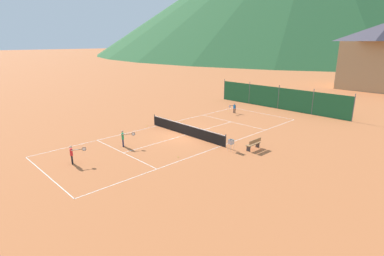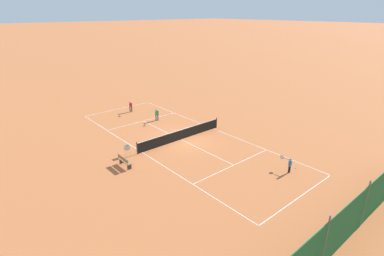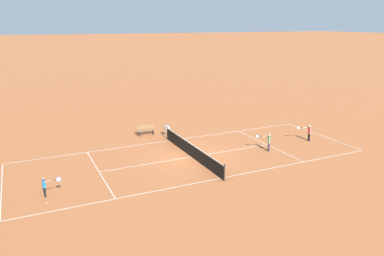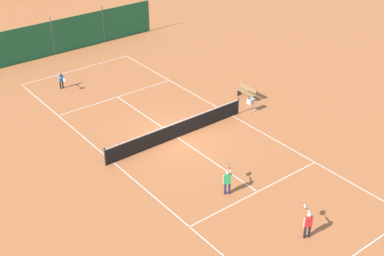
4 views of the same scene
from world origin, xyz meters
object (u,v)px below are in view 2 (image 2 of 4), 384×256
Objects in this scene: tennis_ball_near_corner at (296,168)px; tennis_ball_by_net_left at (212,125)px; tennis_net at (181,134)px; tennis_ball_by_net_right at (233,139)px; player_near_baseline at (289,164)px; ball_hopper at (127,148)px; player_far_service at (157,114)px; tennis_ball_far_corner at (207,152)px; tennis_ball_service_box at (124,136)px; courtside_bench at (125,161)px; player_near_service at (131,106)px.

tennis_ball_near_corner is 1.00× the size of tennis_ball_by_net_left.
tennis_ball_by_net_right is (-3.63, 3.04, -0.47)m from tennis_net.
tennis_net is at bearing -77.07° from player_near_baseline.
ball_hopper reaches higher than tennis_ball_by_net_right.
tennis_ball_near_corner is (-1.91, 15.31, -0.73)m from player_far_service.
player_far_service is at bearing -97.92° from tennis_ball_far_corner.
tennis_ball_service_box is at bearing -67.26° from player_near_baseline.
player_near_baseline is 14.93m from tennis_ball_service_box.
tennis_ball_by_net_right is at bearing -172.69° from tennis_ball_far_corner.
tennis_ball_service_box is 5.97m from courtside_bench.
tennis_ball_far_corner is 0.04× the size of courtside_bench.
player_near_service is at bearing -85.22° from player_near_baseline.
tennis_ball_near_corner is 0.04× the size of courtside_bench.
tennis_ball_by_net_right is at bearing 135.28° from tennis_ball_service_box.
tennis_ball_service_box is at bearing -21.43° from tennis_ball_by_net_left.
tennis_ball_far_corner is at bearing -69.79° from player_near_baseline.
tennis_ball_service_box is (3.49, -7.57, 0.00)m from tennis_ball_far_corner.
tennis_ball_near_corner is at bearing 178.15° from player_near_baseline.
tennis_ball_by_net_left is (-1.10, -3.86, 0.00)m from tennis_ball_by_net_right.
tennis_ball_near_corner is 10.66m from tennis_ball_by_net_left.
tennis_ball_by_net_right is at bearing 140.07° from tennis_net.
tennis_net is 139.09× the size of tennis_ball_far_corner.
player_far_service reaches higher than tennis_net.
courtside_bench is at bearing -20.23° from tennis_ball_far_corner.
tennis_net is at bearing 9.78° from tennis_ball_by_net_left.
ball_hopper is (10.04, 0.54, 0.62)m from tennis_ball_by_net_left.
player_far_service is 9.22m from tennis_ball_far_corner.
tennis_ball_far_corner is (0.63, 13.45, -0.72)m from player_near_service.
player_near_baseline is at bearing 94.78° from player_near_service.
tennis_ball_by_net_right is at bearing 169.51° from courtside_bench.
tennis_net is 8.05× the size of player_near_baseline.
tennis_ball_far_corner is (0.05, 3.51, -0.47)m from tennis_net.
tennis_net reaches higher than tennis_ball_near_corner.
ball_hopper is (5.26, -3.79, 0.62)m from tennis_ball_far_corner.
tennis_net is 10.31× the size of ball_hopper.
tennis_ball_by_net_right is 10.16m from courtside_bench.
tennis_ball_by_net_right is 1.00× the size of tennis_ball_far_corner.
tennis_ball_service_box is at bearing -114.99° from ball_hopper.
courtside_bench is (6.34, 1.19, -0.05)m from tennis_net.
player_near_service reaches higher than tennis_net.
tennis_ball_near_corner is at bearing 130.15° from ball_hopper.
tennis_ball_service_box is 4.23m from ball_hopper.
tennis_ball_far_corner is at bearing 89.21° from tennis_net.
tennis_ball_near_corner is 12.75m from courtside_bench.
courtside_bench is (2.81, 5.25, 0.42)m from tennis_ball_service_box.
player_near_service is at bearing -65.54° from tennis_ball_by_net_left.
tennis_ball_by_net_left is at bearing -170.22° from tennis_net.
tennis_net is 139.09× the size of tennis_ball_by_net_right.
player_near_baseline is at bearing 110.21° from tennis_ball_far_corner.
player_near_baseline is 6.62m from tennis_ball_far_corner.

